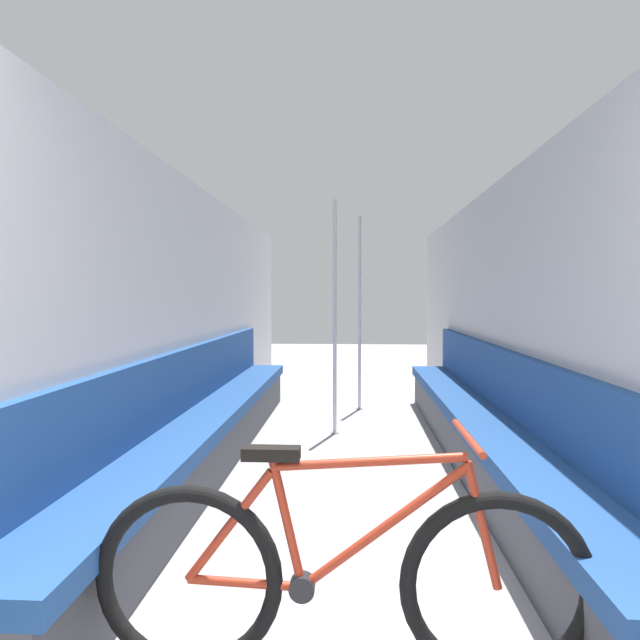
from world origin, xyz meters
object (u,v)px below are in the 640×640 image
bench_seat_row_left (207,427)px  bicycle (340,578)px  grab_pole_far (335,320)px  bench_seat_row_right (484,431)px  grab_pole_near (360,316)px

bench_seat_row_left → bicycle: bearing=-65.6°
bicycle → grab_pole_far: (-0.13, 3.53, 0.75)m
bench_seat_row_left → bench_seat_row_right: bearing=0.0°
bicycle → grab_pole_near: bearing=106.3°
bicycle → grab_pole_near: size_ratio=0.77×
bench_seat_row_left → bench_seat_row_right: (2.13, 0.00, 0.00)m
grab_pole_near → grab_pole_far: (-0.25, -1.19, 0.00)m
bench_seat_row_right → grab_pole_near: 2.62m
bench_seat_row_left → bicycle: 2.64m
bench_seat_row_left → grab_pole_far: size_ratio=2.48×
grab_pole_near → bench_seat_row_left: bearing=-117.6°
grab_pole_near → grab_pole_far: same height
bench_seat_row_left → grab_pole_near: 2.73m
grab_pole_near → grab_pole_far: bearing=-101.9°
bench_seat_row_right → grab_pole_far: size_ratio=2.48×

